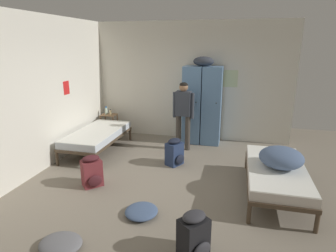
# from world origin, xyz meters

# --- Properties ---
(ground_plane) EXTENTS (8.16, 8.16, 0.00)m
(ground_plane) POSITION_xyz_m (0.00, 0.00, 0.00)
(ground_plane) COLOR gray
(room_backdrop) EXTENTS (4.89, 5.16, 2.89)m
(room_backdrop) POSITION_xyz_m (-1.23, 1.26, 1.44)
(room_backdrop) COLOR silver
(room_backdrop) RESTS_ON ground_plane
(locker_bank) EXTENTS (0.90, 0.55, 2.07)m
(locker_bank) POSITION_xyz_m (0.35, 2.27, 0.97)
(locker_bank) COLOR #5B84B2
(locker_bank) RESTS_ON ground_plane
(shelf_unit) EXTENTS (0.38, 0.30, 0.57)m
(shelf_unit) POSITION_xyz_m (-2.09, 2.22, 0.35)
(shelf_unit) COLOR #99704C
(shelf_unit) RESTS_ON ground_plane
(bed_right) EXTENTS (0.90, 1.90, 0.49)m
(bed_right) POSITION_xyz_m (1.84, 0.00, 0.38)
(bed_right) COLOR #473828
(bed_right) RESTS_ON ground_plane
(bed_left_rear) EXTENTS (0.90, 1.90, 0.49)m
(bed_left_rear) POSITION_xyz_m (-1.84, 1.07, 0.38)
(bed_left_rear) COLOR #473828
(bed_left_rear) RESTS_ON ground_plane
(bedding_heap) EXTENTS (0.67, 0.68, 0.32)m
(bedding_heap) POSITION_xyz_m (1.88, -0.02, 0.65)
(bedding_heap) COLOR slate
(bedding_heap) RESTS_ON bed_right
(person_traveler) EXTENTS (0.49, 0.21, 1.55)m
(person_traveler) POSITION_xyz_m (0.01, 1.65, 0.93)
(person_traveler) COLOR #3D3833
(person_traveler) RESTS_ON ground_plane
(water_bottle) EXTENTS (0.07, 0.07, 0.20)m
(water_bottle) POSITION_xyz_m (-2.17, 2.24, 0.66)
(water_bottle) COLOR silver
(water_bottle) RESTS_ON shelf_unit
(lotion_bottle) EXTENTS (0.05, 0.05, 0.16)m
(lotion_bottle) POSITION_xyz_m (-2.02, 2.18, 0.64)
(lotion_bottle) COLOR beige
(lotion_bottle) RESTS_ON shelf_unit
(backpack_black) EXTENTS (0.42, 0.41, 0.55)m
(backpack_black) POSITION_xyz_m (0.79, -1.69, 0.26)
(backpack_black) COLOR black
(backpack_black) RESTS_ON ground_plane
(backpack_maroon) EXTENTS (0.42, 0.42, 0.55)m
(backpack_maroon) POSITION_xyz_m (-1.15, -0.45, 0.26)
(backpack_maroon) COLOR maroon
(backpack_maroon) RESTS_ON ground_plane
(backpack_navy) EXTENTS (0.41, 0.40, 0.55)m
(backpack_navy) POSITION_xyz_m (0.02, 0.75, 0.26)
(backpack_navy) COLOR navy
(backpack_navy) RESTS_ON ground_plane
(clothes_pile_grey) EXTENTS (0.52, 0.45, 0.13)m
(clothes_pile_grey) POSITION_xyz_m (-0.76, -1.97, 0.06)
(clothes_pile_grey) COLOR slate
(clothes_pile_grey) RESTS_ON ground_plane
(clothes_pile_denim) EXTENTS (0.47, 0.49, 0.11)m
(clothes_pile_denim) POSITION_xyz_m (-0.06, -1.08, 0.06)
(clothes_pile_denim) COLOR #42567A
(clothes_pile_denim) RESTS_ON ground_plane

